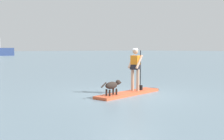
# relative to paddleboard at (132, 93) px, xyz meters

# --- Properties ---
(ground_plane) EXTENTS (400.00, 400.00, 0.00)m
(ground_plane) POSITION_rel_paddleboard_xyz_m (-0.23, -0.04, -0.05)
(ground_plane) COLOR slate
(paddleboard) EXTENTS (3.59, 1.23, 0.10)m
(paddleboard) POSITION_rel_paddleboard_xyz_m (0.00, 0.00, 0.00)
(paddleboard) COLOR #E55933
(paddleboard) RESTS_ON ground_plane
(person_paddler) EXTENTS (0.64, 0.53, 1.69)m
(person_paddler) POSITION_rel_paddleboard_xyz_m (0.22, 0.04, 1.04)
(person_paddler) COLOR tan
(person_paddler) RESTS_ON paddleboard
(dog) EXTENTS (1.08, 0.32, 0.52)m
(dog) POSITION_rel_paddleboard_xyz_m (-1.16, -0.19, 0.40)
(dog) COLOR #2D231E
(dog) RESTS_ON paddleboard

